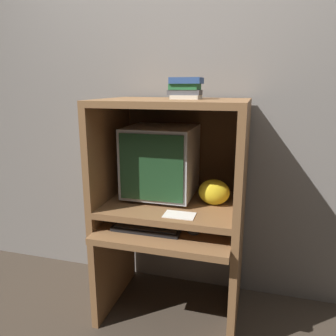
% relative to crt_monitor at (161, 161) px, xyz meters
% --- Properties ---
extents(wall_back, '(6.00, 0.06, 2.60)m').
position_rel_crt_monitor_xyz_m(wall_back, '(0.09, 0.29, 0.33)').
color(wall_back, gray).
rests_on(wall_back, ground_plane).
extents(desk_base, '(0.84, 0.69, 0.63)m').
position_rel_crt_monitor_xyz_m(desk_base, '(0.09, -0.12, -0.57)').
color(desk_base, brown).
rests_on(desk_base, ground_plane).
extents(desk_monitor_shelf, '(0.84, 0.61, 0.11)m').
position_rel_crt_monitor_xyz_m(desk_monitor_shelf, '(0.09, -0.07, -0.25)').
color(desk_monitor_shelf, brown).
rests_on(desk_monitor_shelf, desk_base).
extents(hutch_upper, '(0.84, 0.61, 0.60)m').
position_rel_crt_monitor_xyz_m(hutch_upper, '(0.09, -0.04, 0.17)').
color(hutch_upper, brown).
rests_on(hutch_upper, desk_monitor_shelf).
extents(crt_monitor, '(0.41, 0.40, 0.44)m').
position_rel_crt_monitor_xyz_m(crt_monitor, '(0.00, 0.00, 0.00)').
color(crt_monitor, '#B2B2B7').
rests_on(crt_monitor, desk_monitor_shelf).
extents(keyboard, '(0.39, 0.16, 0.03)m').
position_rel_crt_monitor_xyz_m(keyboard, '(-0.00, -0.26, -0.33)').
color(keyboard, black).
rests_on(keyboard, desk_base).
extents(mouse, '(0.06, 0.04, 0.03)m').
position_rel_crt_monitor_xyz_m(mouse, '(0.26, -0.26, -0.33)').
color(mouse, '#28282B').
rests_on(mouse, desk_base).
extents(snack_bag, '(0.18, 0.14, 0.15)m').
position_rel_crt_monitor_xyz_m(snack_bag, '(0.34, -0.05, -0.15)').
color(snack_bag, gold).
rests_on(snack_bag, desk_monitor_shelf).
extents(book_stack, '(0.18, 0.15, 0.12)m').
position_rel_crt_monitor_xyz_m(book_stack, '(0.16, -0.03, 0.44)').
color(book_stack, beige).
rests_on(book_stack, hutch_upper).
extents(paper_card, '(0.17, 0.11, 0.00)m').
position_rel_crt_monitor_xyz_m(paper_card, '(0.19, -0.28, -0.22)').
color(paper_card, white).
rests_on(paper_card, desk_monitor_shelf).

